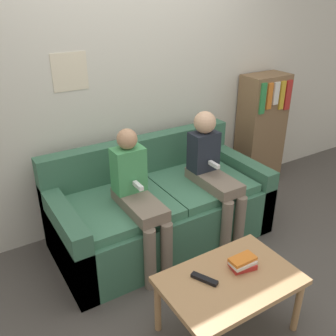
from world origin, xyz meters
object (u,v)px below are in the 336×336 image
at_px(tv_remote, 204,279).
at_px(bookshelf, 261,131).
at_px(person_right, 213,171).
at_px(couch, 160,209).
at_px(coffee_table, 230,285).
at_px(person_left, 138,196).

distance_m(tv_remote, bookshelf, 2.25).
distance_m(person_right, bookshelf, 1.21).
distance_m(couch, bookshelf, 1.55).
bearing_deg(person_right, coffee_table, -121.46).
bearing_deg(person_left, person_right, 0.64).
height_order(couch, coffee_table, couch).
relative_size(person_right, bookshelf, 0.91).
bearing_deg(bookshelf, couch, -166.96).
distance_m(couch, person_left, 0.50).
height_order(coffee_table, person_right, person_right).
xyz_separation_m(tv_remote, bookshelf, (1.77, 1.37, 0.18)).
bearing_deg(tv_remote, bookshelf, 11.22).
bearing_deg(bookshelf, person_left, -162.78).
bearing_deg(person_left, bookshelf, 17.22).
bearing_deg(person_left, coffee_table, -79.73).
height_order(couch, bookshelf, bookshelf).
relative_size(couch, person_right, 1.63).
xyz_separation_m(coffee_table, tv_remote, (-0.15, 0.07, 0.06)).
relative_size(coffee_table, tv_remote, 4.92).
distance_m(person_left, tv_remote, 0.84).
height_order(person_left, tv_remote, person_left).
height_order(person_right, bookshelf, bookshelf).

